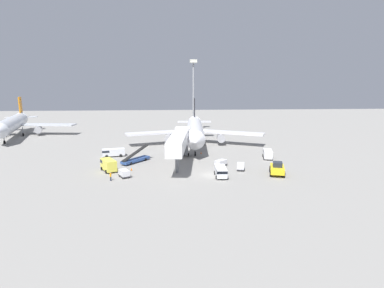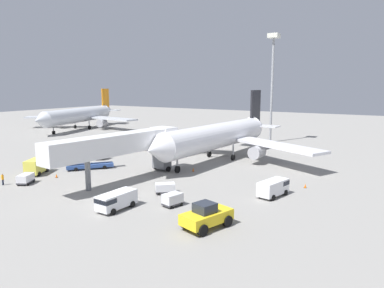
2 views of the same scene
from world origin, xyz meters
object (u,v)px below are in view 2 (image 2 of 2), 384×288
at_px(airplane_background, 81,115).
at_px(apron_light_mast, 273,68).
at_px(service_van_near_right, 274,187).
at_px(baggage_cart_far_left, 165,188).
at_px(pushback_tug, 206,216).
at_px(ground_crew_worker_foreground, 3,179).
at_px(service_van_mid_left, 92,153).
at_px(baggage_cart_far_right, 26,178).
at_px(belt_loader_truck, 90,164).
at_px(airplane_at_gate, 220,136).
at_px(jet_bridge, 124,145).
at_px(service_van_far_center, 37,165).
at_px(service_van_mid_center, 116,200).
at_px(safety_cone_charlie, 193,170).
at_px(safety_cone_alpha, 305,186).
at_px(baggage_cart_outer_left, 173,199).
at_px(safety_cone_bravo, 56,176).

height_order(airplane_background, apron_light_mast, apron_light_mast).
bearing_deg(service_van_near_right, baggage_cart_far_left, -153.07).
relative_size(pushback_tug, ground_crew_worker_foreground, 3.42).
height_order(service_van_mid_left, baggage_cart_far_left, service_van_mid_left).
bearing_deg(baggage_cart_far_right, service_van_near_right, 21.82).
relative_size(airplane_background, apron_light_mast, 1.59).
bearing_deg(belt_loader_truck, baggage_cart_far_right, -94.97).
relative_size(airplane_at_gate, service_van_near_right, 8.07).
xyz_separation_m(baggage_cart_far_right, airplane_background, (-42.19, 47.32, 3.57)).
xyz_separation_m(jet_bridge, ground_crew_worker_foreground, (-12.59, -10.43, -4.31)).
distance_m(baggage_cart_far_left, apron_light_mast, 49.25).
bearing_deg(service_van_far_center, ground_crew_worker_foreground, -75.96).
height_order(jet_bridge, service_van_mid_center, jet_bridge).
height_order(service_van_mid_center, safety_cone_charlie, service_van_mid_center).
bearing_deg(airplane_background, service_van_far_center, -48.09).
distance_m(jet_bridge, airplane_background, 65.49).
relative_size(service_van_mid_left, baggage_cart_far_right, 1.91).
xyz_separation_m(airplane_at_gate, safety_cone_charlie, (0.69, -10.60, -4.07)).
relative_size(pushback_tug, service_van_mid_left, 1.02).
distance_m(airplane_at_gate, safety_cone_alpha, 21.38).
height_order(airplane_at_gate, ground_crew_worker_foreground, airplane_at_gate).
height_order(service_van_near_right, safety_cone_charlie, service_van_near_right).
xyz_separation_m(baggage_cart_far_left, safety_cone_alpha, (14.45, 11.62, -0.46)).
xyz_separation_m(baggage_cart_outer_left, safety_cone_bravo, (-21.66, 1.45, -0.52)).
bearing_deg(airplane_at_gate, safety_cone_charlie, -86.30).
distance_m(service_van_far_center, airplane_background, 57.71).
bearing_deg(service_van_far_center, jet_bridge, 15.77).
bearing_deg(airplane_at_gate, ground_crew_worker_foreground, -119.75).
height_order(pushback_tug, ground_crew_worker_foreground, pushback_tug).
bearing_deg(baggage_cart_far_left, airplane_background, 146.20).
height_order(airplane_at_gate, apron_light_mast, apron_light_mast).
relative_size(airplane_at_gate, apron_light_mast, 1.56).
bearing_deg(service_van_mid_center, safety_cone_alpha, 50.60).
xyz_separation_m(pushback_tug, ground_crew_worker_foreground, (-30.73, -1.55, -0.31)).
distance_m(safety_cone_bravo, airplane_background, 60.85).
distance_m(service_van_mid_center, baggage_cart_far_right, 17.80).
height_order(baggage_cart_far_left, ground_crew_worker_foreground, ground_crew_worker_foreground).
xyz_separation_m(jet_bridge, baggage_cart_outer_left, (11.93, -5.48, -4.37)).
height_order(baggage_cart_far_left, safety_cone_charlie, baggage_cart_far_left).
relative_size(baggage_cart_far_left, apron_light_mast, 0.11).
distance_m(baggage_cart_far_left, safety_cone_bravo, 18.37).
distance_m(baggage_cart_far_right, airplane_background, 63.50).
relative_size(jet_bridge, service_van_mid_left, 4.07).
height_order(ground_crew_worker_foreground, apron_light_mast, apron_light_mast).
relative_size(belt_loader_truck, safety_cone_alpha, 12.35).
bearing_deg(baggage_cart_far_right, apron_light_mast, 72.20).
height_order(baggage_cart_far_right, safety_cone_charlie, baggage_cart_far_right).
bearing_deg(service_van_mid_left, airplane_background, 140.57).
relative_size(service_van_mid_left, safety_cone_charlie, 9.34).
height_order(pushback_tug, safety_cone_bravo, pushback_tug).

